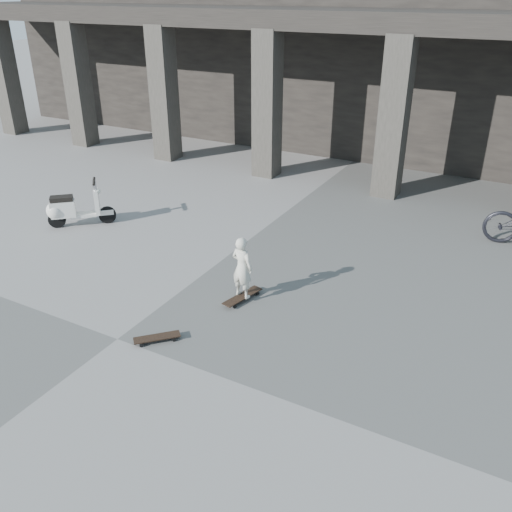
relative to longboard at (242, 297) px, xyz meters
The scene contains 6 objects.
ground 2.28m from the longboard, 119.92° to the right, with size 90.00×90.00×0.00m, color #52524F.
colonnade 12.21m from the longboard, 95.52° to the left, with size 28.00×8.82×6.00m.
longboard is the anchor object (origin of this frame).
skateboard_spare 1.81m from the longboard, 107.73° to the right, with size 0.63×0.64×0.09m.
child 0.58m from the longboard, 63.43° to the left, with size 0.41×0.27×1.13m, color beige.
scooter 5.22m from the longboard, 169.30° to the left, with size 1.21×1.13×1.06m.
Camera 1 is at (5.29, -5.14, 4.98)m, focal length 38.00 mm.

